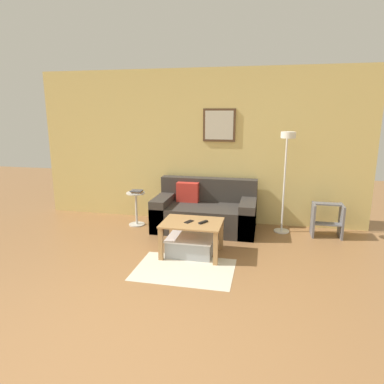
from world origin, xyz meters
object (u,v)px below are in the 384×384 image
side_table (136,206)px  step_stool (327,219)px  couch (205,212)px  coffee_table (192,229)px  book_stack (137,191)px  remote_control (203,222)px  floor_lamp (286,162)px  cell_phone (189,222)px  storage_bin (191,246)px

side_table → step_stool: 3.03m
couch → coffee_table: couch is taller
book_stack → remote_control: size_ratio=1.28×
couch → book_stack: (-1.14, -0.06, 0.31)m
floor_lamp → coffee_table: bearing=-139.9°
book_stack → step_stool: (3.01, 0.11, -0.31)m
coffee_table → remote_control: size_ratio=5.21×
book_stack → floor_lamp: bearing=0.2°
cell_phone → storage_bin: bearing=26.6°
floor_lamp → side_table: bearing=-179.8°
coffee_table → book_stack: size_ratio=4.06×
couch → side_table: (-1.16, -0.07, 0.06)m
couch → book_stack: bearing=-176.7°
book_stack → step_stool: book_stack is taller
side_table → step_stool: size_ratio=1.11×
book_stack → cell_phone: (1.11, -1.01, -0.12)m
floor_lamp → book_stack: bearing=-179.8°
floor_lamp → cell_phone: 1.74m
couch → floor_lamp: floor_lamp is taller
couch → storage_bin: couch is taller
floor_lamp → step_stool: 1.09m
remote_control → step_stool: 2.05m
step_stool → cell_phone: bearing=-149.5°
side_table → step_stool: bearing=2.1°
remote_control → book_stack: bearing=172.4°
remote_control → coffee_table: bearing=-152.1°
remote_control → cell_phone: 0.19m
floor_lamp → side_table: (-2.37, -0.01, -0.80)m
coffee_table → remote_control: remote_control is taller
floor_lamp → side_table: size_ratio=2.83×
book_stack → couch: bearing=3.3°
coffee_table → storage_bin: bearing=-164.6°
book_stack → cell_phone: bearing=-42.2°
book_stack → step_stool: size_ratio=0.38×
couch → floor_lamp: size_ratio=1.01×
storage_bin → remote_control: size_ratio=4.09×
storage_bin → side_table: bearing=138.8°
book_stack → side_table: bearing=-176.5°
couch → step_stool: (1.87, 0.05, -0.00)m
storage_bin → step_stool: 2.19m
coffee_table → step_stool: step_stool is taller
coffee_table → book_stack: (-1.15, 1.00, 0.22)m
floor_lamp → side_table: floor_lamp is taller
couch → book_stack: 1.18m
floor_lamp → cell_phone: size_ratio=11.30×
book_stack → step_stool: 3.03m
coffee_table → book_stack: book_stack is taller
storage_bin → floor_lamp: (1.22, 1.02, 1.01)m
side_table → book_stack: book_stack is taller
cell_phone → step_stool: 2.21m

